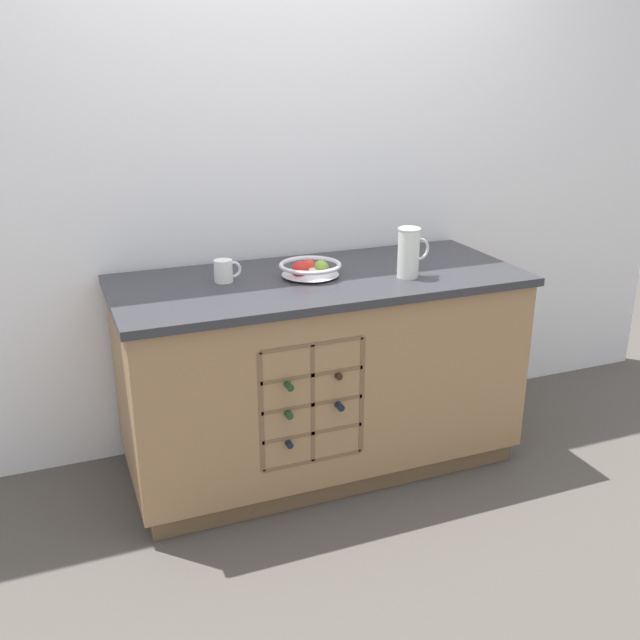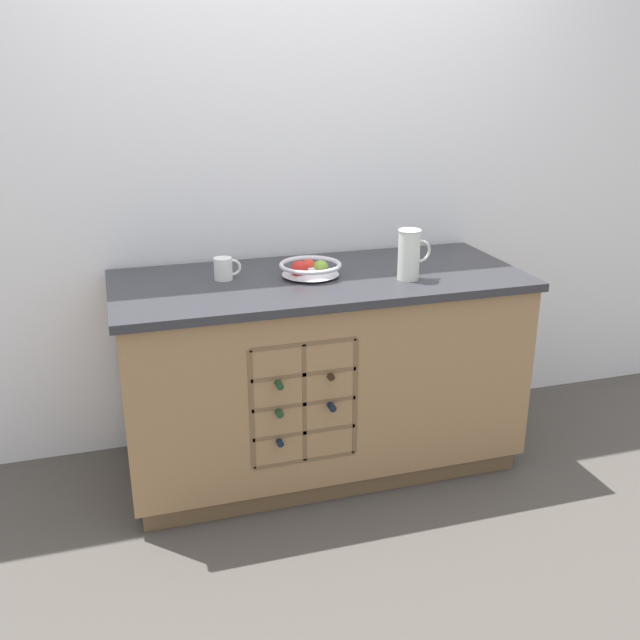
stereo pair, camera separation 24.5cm
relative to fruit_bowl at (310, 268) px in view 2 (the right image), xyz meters
name	(u,v)px [view 2 (the right image)]	position (x,y,z in m)	size (l,w,h in m)	color
ground_plane	(320,460)	(0.04, -0.01, -0.93)	(14.00, 14.00, 0.00)	#4C4742
back_wall	(293,172)	(0.04, 0.41, 0.34)	(4.40, 0.06, 2.55)	white
kitchen_island	(320,372)	(0.04, -0.02, -0.48)	(1.74, 0.77, 0.89)	brown
fruit_bowl	(310,268)	(0.00, 0.00, 0.00)	(0.26, 0.26, 0.08)	silver
white_pitcher	(410,253)	(0.38, -0.16, 0.07)	(0.15, 0.10, 0.21)	silver
ceramic_mug	(224,269)	(-0.35, 0.06, 0.01)	(0.11, 0.08, 0.09)	white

